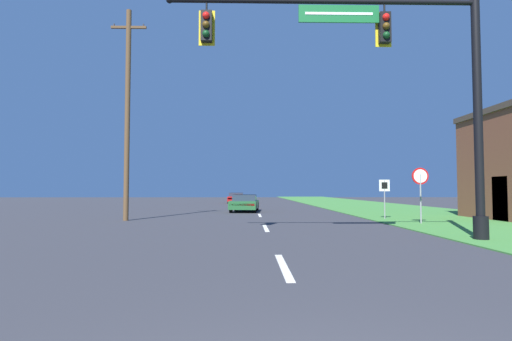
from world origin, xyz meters
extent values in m
cube|color=#428438|center=(10.50, 30.00, 0.02)|extent=(10.00, 110.00, 0.04)
cube|color=silver|center=(0.00, 6.00, 0.01)|extent=(0.16, 2.80, 0.01)
cube|color=silver|center=(0.00, 14.00, 0.01)|extent=(0.16, 2.80, 0.01)
cube|color=silver|center=(0.00, 22.00, 0.01)|extent=(0.16, 2.80, 0.01)
cube|color=silver|center=(0.00, 30.00, 0.01)|extent=(0.16, 2.80, 0.01)
cube|color=silver|center=(0.00, 38.00, 0.01)|extent=(0.16, 2.80, 0.01)
cube|color=black|center=(11.55, 17.04, 1.10)|extent=(0.10, 1.20, 2.20)
cylinder|color=black|center=(6.40, 10.01, 0.39)|extent=(0.44, 0.44, 0.70)
cylinder|color=black|center=(6.40, 10.01, 4.02)|extent=(0.26, 0.26, 7.97)
cylinder|color=black|center=(1.63, 10.01, 7.41)|extent=(9.55, 0.16, 0.16)
sphere|color=black|center=(-3.15, 10.01, 7.41)|extent=(0.21, 0.21, 0.21)
cube|color=#196B33|center=(2.10, 10.01, 7.01)|extent=(2.51, 0.06, 0.55)
cube|color=white|center=(2.10, 9.97, 7.01)|extent=(2.11, 0.01, 0.08)
cylinder|color=black|center=(-2.00, 10.01, 7.23)|extent=(0.06, 0.06, 0.35)
cube|color=yellow|center=(-2.00, 10.14, 6.58)|extent=(0.50, 0.03, 1.11)
cube|color=black|center=(-2.00, 10.01, 6.58)|extent=(0.34, 0.24, 0.95)
sphere|color=red|center=(-2.00, 9.87, 6.87)|extent=(0.22, 0.22, 0.22)
sphere|color=#51380F|center=(-2.00, 9.87, 6.58)|extent=(0.22, 0.22, 0.22)
sphere|color=#0F3D19|center=(-2.00, 9.87, 6.30)|extent=(0.22, 0.22, 0.22)
cylinder|color=black|center=(3.54, 10.01, 7.23)|extent=(0.06, 0.06, 0.35)
cube|color=yellow|center=(3.54, 10.14, 6.58)|extent=(0.50, 0.03, 1.11)
cube|color=black|center=(3.54, 10.01, 6.58)|extent=(0.34, 0.24, 0.95)
sphere|color=red|center=(3.54, 9.87, 6.87)|extent=(0.22, 0.22, 0.22)
sphere|color=#51380F|center=(3.54, 9.87, 6.58)|extent=(0.22, 0.22, 0.22)
sphere|color=#0F3D19|center=(3.54, 9.87, 6.30)|extent=(0.22, 0.22, 0.22)
cylinder|color=black|center=(-0.04, 27.70, 0.32)|extent=(0.22, 0.64, 0.64)
cylinder|color=black|center=(-1.63, 27.82, 0.32)|extent=(0.22, 0.64, 0.64)
cylinder|color=black|center=(-0.26, 24.74, 0.32)|extent=(0.22, 0.64, 0.64)
cylinder|color=black|center=(-1.86, 24.86, 0.32)|extent=(0.22, 0.64, 0.64)
cube|color=#235B2D|center=(-0.95, 26.28, 0.50)|extent=(2.15, 4.50, 0.55)
cube|color=#283342|center=(-0.94, 26.39, 0.98)|extent=(1.74, 1.95, 0.42)
cube|color=#235B2D|center=(-0.94, 26.39, 1.16)|extent=(1.70, 1.91, 0.06)
cube|color=#B71414|center=(-1.11, 24.13, 0.56)|extent=(1.67, 0.19, 0.14)
cylinder|color=black|center=(-1.28, 45.75, 0.32)|extent=(0.22, 0.64, 0.64)
cylinder|color=black|center=(-2.88, 45.75, 0.32)|extent=(0.22, 0.64, 0.64)
cylinder|color=black|center=(-1.28, 42.58, 0.32)|extent=(0.22, 0.64, 0.64)
cylinder|color=black|center=(-2.88, 42.58, 0.32)|extent=(0.22, 0.64, 0.64)
cube|color=#AD1414|center=(-2.08, 44.16, 0.50)|extent=(1.82, 4.57, 0.55)
cube|color=#283342|center=(-2.08, 44.28, 0.98)|extent=(1.60, 1.92, 0.42)
cube|color=#AD1414|center=(-2.08, 44.28, 1.16)|extent=(1.57, 1.88, 0.06)
cube|color=#B71414|center=(-2.08, 41.91, 0.56)|extent=(1.67, 0.06, 0.14)
cylinder|color=gray|center=(7.07, 15.75, 1.14)|extent=(0.07, 0.07, 2.20)
cylinder|color=red|center=(7.07, 15.75, 2.16)|extent=(0.76, 0.04, 0.76)
cylinder|color=white|center=(7.07, 15.72, 2.16)|extent=(0.61, 0.01, 0.61)
cylinder|color=gray|center=(6.42, 18.61, 1.04)|extent=(0.06, 0.06, 2.00)
cube|color=white|center=(6.42, 18.61, 1.77)|extent=(0.55, 0.04, 0.60)
cube|color=black|center=(6.42, 18.58, 1.77)|extent=(0.31, 0.01, 0.34)
cylinder|color=brown|center=(-6.84, 18.12, 5.39)|extent=(0.26, 0.26, 10.78)
cube|color=brown|center=(-6.84, 18.12, 9.88)|extent=(1.80, 0.12, 0.12)
cylinder|color=#333338|center=(-7.59, 18.12, 10.00)|extent=(0.08, 0.08, 0.12)
cylinder|color=#333338|center=(-6.09, 18.12, 10.00)|extent=(0.08, 0.08, 0.12)
camera|label=1|loc=(-0.72, -2.08, 1.55)|focal=28.00mm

